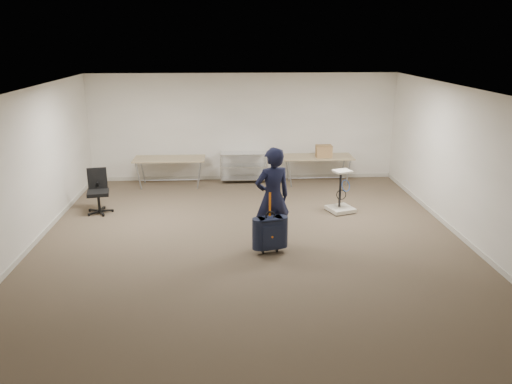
{
  "coord_description": "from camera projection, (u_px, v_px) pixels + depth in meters",
  "views": [
    {
      "loc": [
        -0.39,
        -8.49,
        3.67
      ],
      "look_at": [
        0.1,
        0.3,
        0.93
      ],
      "focal_mm": 35.0,
      "sensor_mm": 36.0,
      "label": 1
    }
  ],
  "objects": [
    {
      "name": "office_chair",
      "position": [
        99.0,
        200.0,
        10.84
      ],
      "size": [
        0.58,
        0.58,
        0.96
      ],
      "color": "black",
      "rests_on": "ground"
    },
    {
      "name": "folding_table_left",
      "position": [
        169.0,
        160.0,
        12.67
      ],
      "size": [
        1.8,
        0.75,
        0.73
      ],
      "color": "tan",
      "rests_on": "ground"
    },
    {
      "name": "room_shell",
      "position": [
        248.0,
        217.0,
        10.51
      ],
      "size": [
        8.0,
        9.0,
        9.0
      ],
      "color": "silver",
      "rests_on": "ground"
    },
    {
      "name": "wire_shelf",
      "position": [
        244.0,
        166.0,
        13.08
      ],
      "size": [
        1.22,
        0.47,
        0.8
      ],
      "color": "silver",
      "rests_on": "ground"
    },
    {
      "name": "equipment_cart",
      "position": [
        341.0,
        201.0,
        10.89
      ],
      "size": [
        0.65,
        0.65,
        0.94
      ],
      "color": "beige",
      "rests_on": "ground"
    },
    {
      "name": "ground",
      "position": [
        251.0,
        245.0,
        9.21
      ],
      "size": [
        9.0,
        9.0,
        0.0
      ],
      "primitive_type": "plane",
      "color": "#4B3E2D",
      "rests_on": "ground"
    },
    {
      "name": "suitcase",
      "position": [
        270.0,
        233.0,
        8.75
      ],
      "size": [
        0.45,
        0.32,
        1.13
      ],
      "color": "black",
      "rests_on": "ground"
    },
    {
      "name": "person",
      "position": [
        272.0,
        198.0,
        8.93
      ],
      "size": [
        0.78,
        0.64,
        1.84
      ],
      "primitive_type": "imported",
      "rotation": [
        0.0,
        0.0,
        3.48
      ],
      "color": "black",
      "rests_on": "ground"
    },
    {
      "name": "folding_table_right",
      "position": [
        318.0,
        158.0,
        12.88
      ],
      "size": [
        1.8,
        0.75,
        0.73
      ],
      "color": "tan",
      "rests_on": "ground"
    },
    {
      "name": "cardboard_box",
      "position": [
        324.0,
        151.0,
        12.76
      ],
      "size": [
        0.4,
        0.31,
        0.3
      ],
      "primitive_type": "cube",
      "rotation": [
        0.0,
        0.0,
        -0.02
      ],
      "color": "#8E6242",
      "rests_on": "folding_table_right"
    }
  ]
}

